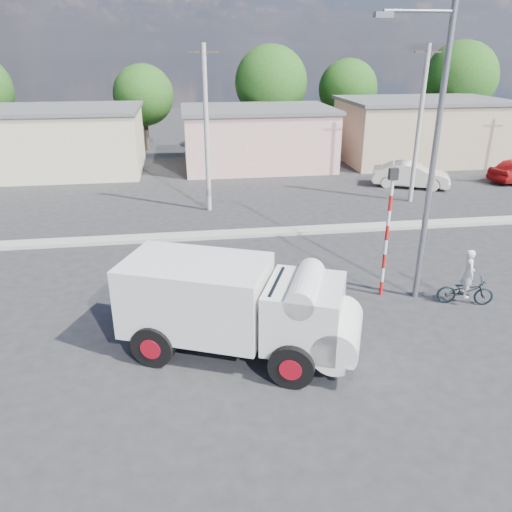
{
  "coord_description": "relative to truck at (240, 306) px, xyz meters",
  "views": [
    {
      "loc": [
        -3.23,
        -12.91,
        7.79
      ],
      "look_at": [
        -0.96,
        2.43,
        1.3
      ],
      "focal_mm": 35.0,
      "sensor_mm": 36.0,
      "label": 1
    }
  ],
  "objects": [
    {
      "name": "cyclist",
      "position": [
        7.6,
        1.76,
        -0.64
      ],
      "size": [
        0.52,
        0.66,
        1.6
      ],
      "primitive_type": "imported",
      "rotation": [
        0.0,
        0.0,
        1.31
      ],
      "color": "white",
      "rests_on": "ground"
    },
    {
      "name": "median",
      "position": [
        1.95,
        9.27,
        -1.36
      ],
      "size": [
        40.0,
        0.8,
        0.16
      ],
      "primitive_type": "cube",
      "color": "#99968E",
      "rests_on": "ground"
    },
    {
      "name": "building_row",
      "position": [
        3.05,
        23.27,
        0.69
      ],
      "size": [
        37.8,
        7.3,
        4.44
      ],
      "color": "beige",
      "rests_on": "ground"
    },
    {
      "name": "utility_poles",
      "position": [
        5.2,
        13.27,
        2.62
      ],
      "size": [
        35.4,
        0.24,
        8.0
      ],
      "color": "#99968E",
      "rests_on": "ground"
    },
    {
      "name": "traffic_pole",
      "position": [
        5.15,
        2.77,
        1.15
      ],
      "size": [
        0.28,
        0.18,
        4.36
      ],
      "color": "red",
      "rests_on": "ground"
    },
    {
      "name": "ground_plane",
      "position": [
        1.95,
        1.27,
        -1.44
      ],
      "size": [
        120.0,
        120.0,
        0.0
      ],
      "primitive_type": "plane",
      "color": "#262729",
      "rests_on": "ground"
    },
    {
      "name": "bicycle",
      "position": [
        7.6,
        1.76,
        -0.98
      ],
      "size": [
        1.87,
        1.05,
        0.93
      ],
      "primitive_type": "imported",
      "rotation": [
        0.0,
        0.0,
        1.31
      ],
      "color": "black",
      "rests_on": "ground"
    },
    {
      "name": "tree_row",
      "position": [
        5.71,
        29.72,
        3.55
      ],
      "size": [
        43.62,
        7.43,
        8.42
      ],
      "color": "#38281E",
      "rests_on": "ground"
    },
    {
      "name": "streetlight",
      "position": [
        6.09,
        2.47,
        3.52
      ],
      "size": [
        2.34,
        0.22,
        9.0
      ],
      "color": "slate",
      "rests_on": "ground"
    },
    {
      "name": "car_cream",
      "position": [
        12.21,
        16.12,
        -0.71
      ],
      "size": [
        4.72,
        3.26,
        1.47
      ],
      "primitive_type": "imported",
      "rotation": [
        0.0,
        0.0,
        1.15
      ],
      "color": "beige",
      "rests_on": "ground"
    },
    {
      "name": "truck",
      "position": [
        0.0,
        0.0,
        0.0
      ],
      "size": [
        6.69,
        4.49,
        2.6
      ],
      "rotation": [
        0.0,
        0.0,
        -0.39
      ],
      "color": "black",
      "rests_on": "ground"
    }
  ]
}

